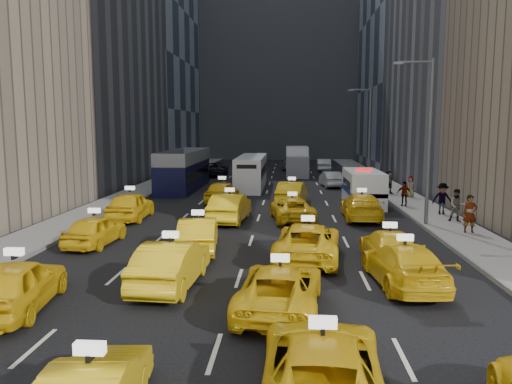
% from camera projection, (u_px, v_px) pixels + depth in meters
% --- Properties ---
extents(ground, '(160.00, 160.00, 0.00)m').
position_uv_depth(ground, '(233.00, 297.00, 16.03)').
color(ground, black).
rests_on(ground, ground).
extents(sidewalk_west, '(3.00, 90.00, 0.15)m').
position_uv_depth(sidewalk_west, '(140.00, 191.00, 41.42)').
color(sidewalk_west, gray).
rests_on(sidewalk_west, ground).
extents(sidewalk_east, '(3.00, 90.00, 0.15)m').
position_uv_depth(sidewalk_east, '(397.00, 194.00, 40.08)').
color(sidewalk_east, gray).
rests_on(sidewalk_east, ground).
extents(curb_west, '(0.15, 90.00, 0.18)m').
position_uv_depth(curb_west, '(158.00, 191.00, 41.33)').
color(curb_west, slate).
rests_on(curb_west, ground).
extents(curb_east, '(0.15, 90.00, 0.18)m').
position_uv_depth(curb_east, '(379.00, 193.00, 40.17)').
color(curb_east, slate).
rests_on(curb_east, ground).
extents(building_west_far, '(16.00, 22.00, 42.00)m').
position_uv_depth(building_west_far, '(126.00, 11.00, 68.01)').
color(building_west_far, '#2D3847').
rests_on(building_west_far, ground).
extents(building_backdrop, '(30.00, 12.00, 40.00)m').
position_uv_depth(building_backdrop, '(279.00, 40.00, 84.64)').
color(building_backdrop, slate).
rests_on(building_backdrop, ground).
extents(streetlight_near, '(2.15, 0.22, 9.00)m').
position_uv_depth(streetlight_near, '(427.00, 136.00, 26.67)').
color(streetlight_near, '#595B60').
rests_on(streetlight_near, ground).
extents(streetlight_far, '(2.15, 0.22, 9.00)m').
position_uv_depth(streetlight_far, '(368.00, 132.00, 46.46)').
color(streetlight_far, '#595B60').
rests_on(streetlight_far, ground).
extents(taxi_2, '(2.65, 5.33, 1.45)m').
position_uv_depth(taxi_2, '(322.00, 368.00, 9.78)').
color(taxi_2, yellow).
rests_on(taxi_2, ground).
extents(taxi_4, '(2.44, 4.83, 1.58)m').
position_uv_depth(taxi_4, '(16.00, 285.00, 14.74)').
color(taxi_4, yellow).
rests_on(taxi_4, ground).
extents(taxi_5, '(1.94, 4.90, 1.59)m').
position_uv_depth(taxi_5, '(171.00, 264.00, 17.00)').
color(taxi_5, yellow).
rests_on(taxi_5, ground).
extents(taxi_6, '(2.74, 5.19, 1.39)m').
position_uv_depth(taxi_6, '(280.00, 288.00, 14.74)').
color(taxi_6, yellow).
rests_on(taxi_6, ground).
extents(taxi_7, '(2.46, 5.18, 1.46)m').
position_uv_depth(taxi_7, '(404.00, 264.00, 17.12)').
color(taxi_7, yellow).
rests_on(taxi_7, ground).
extents(taxi_8, '(1.95, 4.23, 1.40)m').
position_uv_depth(taxi_8, '(95.00, 230.00, 22.90)').
color(taxi_8, yellow).
rests_on(taxi_8, ground).
extents(taxi_9, '(2.07, 4.66, 1.49)m').
position_uv_depth(taxi_9, '(198.00, 234.00, 21.89)').
color(taxi_9, yellow).
rests_on(taxi_9, ground).
extents(taxi_10, '(3.04, 5.66, 1.51)m').
position_uv_depth(taxi_10, '(308.00, 242.00, 20.41)').
color(taxi_10, yellow).
rests_on(taxi_10, ground).
extents(taxi_11, '(1.91, 4.65, 1.35)m').
position_uv_depth(taxi_11, '(389.00, 247.00, 19.85)').
color(taxi_11, yellow).
rests_on(taxi_11, ground).
extents(taxi_12, '(2.11, 4.90, 1.65)m').
position_uv_depth(taxi_12, '(130.00, 206.00, 29.23)').
color(taxi_12, yellow).
rests_on(taxi_12, ground).
extents(taxi_13, '(2.12, 5.09, 1.64)m').
position_uv_depth(taxi_13, '(230.00, 208.00, 28.55)').
color(taxi_13, yellow).
rests_on(taxi_13, ground).
extents(taxi_14, '(2.85, 5.11, 1.35)m').
position_uv_depth(taxi_14, '(292.00, 209.00, 28.95)').
color(taxi_14, yellow).
rests_on(taxi_14, ground).
extents(taxi_15, '(2.26, 5.28, 1.52)m').
position_uv_depth(taxi_15, '(361.00, 206.00, 29.34)').
color(taxi_15, yellow).
rests_on(taxi_15, ground).
extents(taxi_16, '(2.32, 4.74, 1.56)m').
position_uv_depth(taxi_16, '(222.00, 192.00, 35.86)').
color(taxi_16, yellow).
rests_on(taxi_16, ground).
extents(taxi_17, '(2.32, 5.02, 1.59)m').
position_uv_depth(taxi_17, '(292.00, 193.00, 35.06)').
color(taxi_17, yellow).
rests_on(taxi_17, ground).
extents(nypd_van, '(3.06, 6.23, 2.57)m').
position_uv_depth(nypd_van, '(363.00, 188.00, 34.61)').
color(nypd_van, silver).
rests_on(nypd_van, ground).
extents(double_decker, '(3.18, 11.61, 3.34)m').
position_uv_depth(double_decker, '(184.00, 170.00, 43.32)').
color(double_decker, black).
rests_on(double_decker, ground).
extents(city_bus, '(3.36, 10.98, 2.79)m').
position_uv_depth(city_bus, '(252.00, 172.00, 44.57)').
color(city_bus, silver).
rests_on(city_bus, ground).
extents(box_truck, '(2.80, 7.11, 3.19)m').
position_uv_depth(box_truck, '(297.00, 162.00, 54.99)').
color(box_truck, silver).
rests_on(box_truck, ground).
extents(misc_car_0, '(1.97, 4.39, 1.40)m').
position_uv_depth(misc_car_0, '(331.00, 179.00, 45.15)').
color(misc_car_0, '#B3B5BB').
rests_on(misc_car_0, ground).
extents(misc_car_1, '(2.81, 5.58, 1.52)m').
position_uv_depth(misc_car_1, '(216.00, 169.00, 54.70)').
color(misc_car_1, black).
rests_on(misc_car_1, ground).
extents(misc_car_2, '(2.32, 5.04, 1.43)m').
position_uv_depth(misc_car_2, '(289.00, 164.00, 62.94)').
color(misc_car_2, slate).
rests_on(misc_car_2, ground).
extents(misc_car_3, '(2.27, 4.56, 1.49)m').
position_uv_depth(misc_car_3, '(250.00, 165.00, 61.40)').
color(misc_car_3, black).
rests_on(misc_car_3, ground).
extents(misc_car_4, '(1.71, 4.62, 1.51)m').
position_uv_depth(misc_car_4, '(324.00, 165.00, 60.90)').
color(misc_car_4, '#AEB0B6').
rests_on(misc_car_4, ground).
extents(pedestrian_0, '(0.72, 0.49, 1.90)m').
position_uv_depth(pedestrian_0, '(470.00, 214.00, 24.90)').
color(pedestrian_0, gray).
rests_on(pedestrian_0, sidewalk_east).
extents(pedestrian_1, '(0.98, 0.69, 1.83)m').
position_uv_depth(pedestrian_1, '(457.00, 205.00, 27.76)').
color(pedestrian_1, gray).
rests_on(pedestrian_1, sidewalk_east).
extents(pedestrian_2, '(1.26, 0.58, 1.90)m').
position_uv_depth(pedestrian_2, '(442.00, 199.00, 30.10)').
color(pedestrian_2, gray).
rests_on(pedestrian_2, sidewalk_east).
extents(pedestrian_3, '(1.06, 0.80, 1.65)m').
position_uv_depth(pedestrian_3, '(404.00, 194.00, 33.27)').
color(pedestrian_3, gray).
rests_on(pedestrian_3, sidewalk_east).
extents(pedestrian_4, '(0.89, 0.71, 1.60)m').
position_uv_depth(pedestrian_4, '(410.00, 186.00, 37.47)').
color(pedestrian_4, gray).
rests_on(pedestrian_4, sidewalk_east).
extents(pedestrian_5, '(1.73, 1.12, 1.81)m').
position_uv_depth(pedestrian_5, '(389.00, 182.00, 39.37)').
color(pedestrian_5, gray).
rests_on(pedestrian_5, sidewalk_east).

